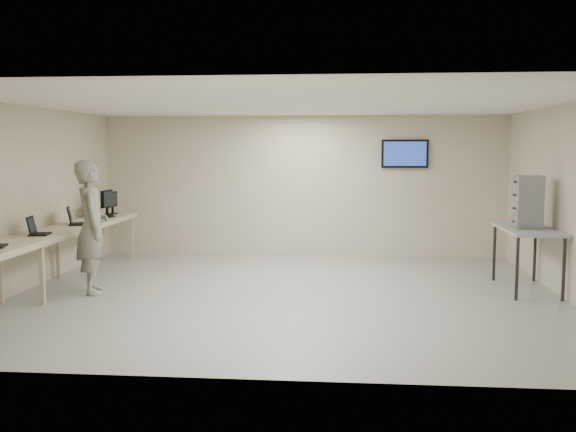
{
  "coord_description": "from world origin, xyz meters",
  "views": [
    {
      "loc": [
        0.83,
        -9.24,
        2.15
      ],
      "look_at": [
        0.0,
        0.2,
        1.15
      ],
      "focal_mm": 40.0,
      "sensor_mm": 36.0,
      "label": 1
    }
  ],
  "objects": [
    {
      "name": "storage_bins",
      "position": [
        3.58,
        0.64,
        1.35
      ],
      "size": [
        0.38,
        0.42,
        0.8
      ],
      "color": "gray",
      "rests_on": "side_table"
    },
    {
      "name": "side_table",
      "position": [
        3.6,
        0.64,
        0.88
      ],
      "size": [
        0.74,
        1.59,
        0.95
      ],
      "color": "#949CA0",
      "rests_on": "ground"
    },
    {
      "name": "monitor_far",
      "position": [
        -3.6,
        2.66,
        1.16
      ],
      "size": [
        0.19,
        0.43,
        0.43
      ],
      "color": "black",
      "rests_on": "workbench"
    },
    {
      "name": "monitor_near",
      "position": [
        -3.6,
        2.38,
        1.19
      ],
      "size": [
        0.21,
        0.48,
        0.48
      ],
      "color": "black",
      "rests_on": "workbench"
    },
    {
      "name": "laptop_3",
      "position": [
        -3.59,
        2.0,
        0.98
      ],
      "size": [
        0.36,
        0.41,
        0.3
      ],
      "rotation": [
        0.0,
        0.0,
        -0.11
      ],
      "color": "black",
      "rests_on": "workbench"
    },
    {
      "name": "laptop_2",
      "position": [
        -3.6,
        0.9,
        0.98
      ],
      "size": [
        0.43,
        0.46,
        0.3
      ],
      "rotation": [
        0.0,
        0.0,
        0.35
      ],
      "color": "black",
      "rests_on": "workbench"
    },
    {
      "name": "room",
      "position": [
        0.03,
        0.06,
        1.41
      ],
      "size": [
        8.01,
        7.01,
        2.81
      ],
      "color": "#A2A39A",
      "rests_on": "ground"
    },
    {
      "name": "workbench",
      "position": [
        -3.59,
        0.0,
        0.83
      ],
      "size": [
        0.76,
        6.0,
        0.9
      ],
      "color": "#BBA992",
      "rests_on": "ground"
    },
    {
      "name": "soldier",
      "position": [
        -2.89,
        -0.11,
        0.99
      ],
      "size": [
        0.72,
        0.85,
        1.98
      ],
      "primitive_type": "imported",
      "rotation": [
        0.0,
        0.0,
        1.98
      ],
      "color": "slate",
      "rests_on": "ground"
    },
    {
      "name": "laptop_1",
      "position": [
        -3.63,
        -0.36,
        0.97
      ],
      "size": [
        0.34,
        0.39,
        0.27
      ],
      "rotation": [
        0.0,
        0.0,
        0.18
      ],
      "color": "black",
      "rests_on": "workbench"
    }
  ]
}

